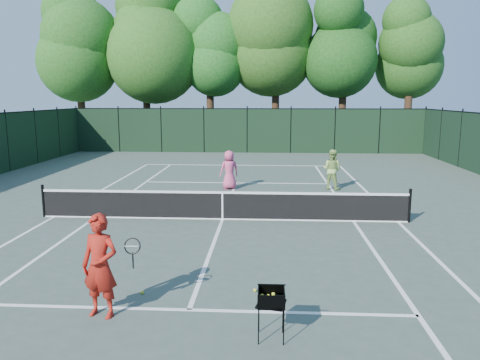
# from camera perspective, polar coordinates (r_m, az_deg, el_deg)

# --- Properties ---
(ground) EXTENTS (90.00, 90.00, 0.00)m
(ground) POSITION_cam_1_polar(r_m,az_deg,el_deg) (14.89, -2.15, -4.83)
(ground) COLOR #404E45
(ground) RESTS_ON ground
(sideline_doubles_left) EXTENTS (0.10, 23.77, 0.01)m
(sideline_doubles_left) POSITION_cam_1_polar(r_m,az_deg,el_deg) (16.34, -21.72, -4.19)
(sideline_doubles_left) COLOR white
(sideline_doubles_left) RESTS_ON ground
(sideline_doubles_right) EXTENTS (0.10, 23.77, 0.01)m
(sideline_doubles_right) POSITION_cam_1_polar(r_m,az_deg,el_deg) (15.38, 18.73, -4.87)
(sideline_doubles_right) COLOR white
(sideline_doubles_right) RESTS_ON ground
(sideline_singles_left) EXTENTS (0.10, 23.77, 0.01)m
(sideline_singles_left) POSITION_cam_1_polar(r_m,az_deg,el_deg) (15.81, -17.21, -4.38)
(sideline_singles_left) COLOR white
(sideline_singles_left) RESTS_ON ground
(sideline_singles_right) EXTENTS (0.10, 23.77, 0.01)m
(sideline_singles_right) POSITION_cam_1_polar(r_m,az_deg,el_deg) (15.07, 13.68, -4.92)
(sideline_singles_right) COLOR white
(sideline_singles_right) RESTS_ON ground
(baseline_far) EXTENTS (10.97, 0.10, 0.01)m
(baseline_far) POSITION_cam_1_polar(r_m,az_deg,el_deg) (26.52, 0.30, 1.81)
(baseline_far) COLOR white
(baseline_far) RESTS_ON ground
(service_line_near) EXTENTS (8.23, 0.10, 0.01)m
(service_line_near) POSITION_cam_1_polar(r_m,az_deg,el_deg) (8.91, -6.21, -15.46)
(service_line_near) COLOR white
(service_line_near) RESTS_ON ground
(service_line_far) EXTENTS (8.23, 0.10, 0.01)m
(service_line_far) POSITION_cam_1_polar(r_m,az_deg,el_deg) (21.12, -0.50, -0.34)
(service_line_far) COLOR white
(service_line_far) RESTS_ON ground
(center_service_line) EXTENTS (0.10, 12.80, 0.01)m
(center_service_line) POSITION_cam_1_polar(r_m,az_deg,el_deg) (14.89, -2.15, -4.82)
(center_service_line) COLOR white
(center_service_line) RESTS_ON ground
(tennis_net) EXTENTS (11.69, 0.09, 1.06)m
(tennis_net) POSITION_cam_1_polar(r_m,az_deg,el_deg) (14.77, -2.16, -3.04)
(tennis_net) COLOR black
(tennis_net) RESTS_ON ground
(fence_far) EXTENTS (24.00, 0.05, 3.00)m
(fence_far) POSITION_cam_1_polar(r_m,az_deg,el_deg) (32.43, 0.88, 5.99)
(fence_far) COLOR black
(fence_far) RESTS_ON ground
(tree_0) EXTENTS (6.40, 6.40, 13.14)m
(tree_0) POSITION_cam_1_polar(r_m,az_deg,el_deg) (38.84, -19.20, 15.97)
(tree_0) COLOR black
(tree_0) RESTS_ON ground
(tree_1) EXTENTS (6.80, 6.80, 13.98)m
(tree_1) POSITION_cam_1_polar(r_m,az_deg,el_deg) (37.82, -11.60, 17.30)
(tree_1) COLOR black
(tree_1) RESTS_ON ground
(tree_2) EXTENTS (6.00, 6.00, 12.40)m
(tree_2) POSITION_cam_1_polar(r_m,az_deg,el_deg) (36.59, -3.72, 16.21)
(tree_2) COLOR black
(tree_2) RESTS_ON ground
(tree_3) EXTENTS (7.00, 7.00, 14.45)m
(tree_3) POSITION_cam_1_polar(r_m,az_deg,el_deg) (36.98, 4.47, 18.13)
(tree_3) COLOR black
(tree_3) RESTS_ON ground
(tree_4) EXTENTS (6.20, 6.20, 12.97)m
(tree_4) POSITION_cam_1_polar(r_m,az_deg,el_deg) (36.61, 12.67, 16.64)
(tree_4) COLOR black
(tree_4) RESTS_ON ground
(tree_5) EXTENTS (5.80, 5.80, 12.23)m
(tree_5) POSITION_cam_1_polar(r_m,az_deg,el_deg) (38.13, 20.23, 15.35)
(tree_5) COLOR black
(tree_5) RESTS_ON ground
(coach) EXTENTS (1.05, 0.59, 1.86)m
(coach) POSITION_cam_1_polar(r_m,az_deg,el_deg) (8.65, -16.68, -9.98)
(coach) COLOR #A31C12
(coach) RESTS_ON ground
(player_pink) EXTENTS (0.94, 0.79, 1.63)m
(player_pink) POSITION_cam_1_polar(r_m,az_deg,el_deg) (19.61, -1.32, 1.25)
(player_pink) COLOR #D64B79
(player_pink) RESTS_ON ground
(player_green) EXTENTS (1.03, 0.96, 1.68)m
(player_green) POSITION_cam_1_polar(r_m,az_deg,el_deg) (19.93, 11.14, 1.28)
(player_green) COLOR #99BF5F
(player_green) RESTS_ON ground
(ball_hopper) EXTENTS (0.51, 0.51, 0.83)m
(ball_hopper) POSITION_cam_1_polar(r_m,az_deg,el_deg) (7.66, 3.83, -14.15)
(ball_hopper) COLOR black
(ball_hopper) RESTS_ON ground
(loose_ball_near_cart) EXTENTS (0.07, 0.07, 0.07)m
(loose_ball_near_cart) POSITION_cam_1_polar(r_m,az_deg,el_deg) (9.68, -11.83, -13.27)
(loose_ball_near_cart) COLOR #C8D82C
(loose_ball_near_cart) RESTS_ON ground
(loose_ball_midcourt) EXTENTS (0.07, 0.07, 0.07)m
(loose_ball_midcourt) POSITION_cam_1_polar(r_m,az_deg,el_deg) (9.59, 1.84, -13.28)
(loose_ball_midcourt) COLOR #C6D12A
(loose_ball_midcourt) RESTS_ON ground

